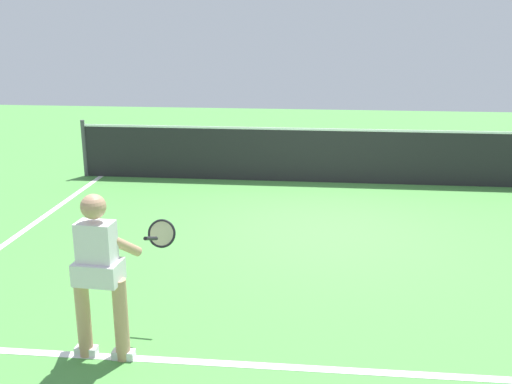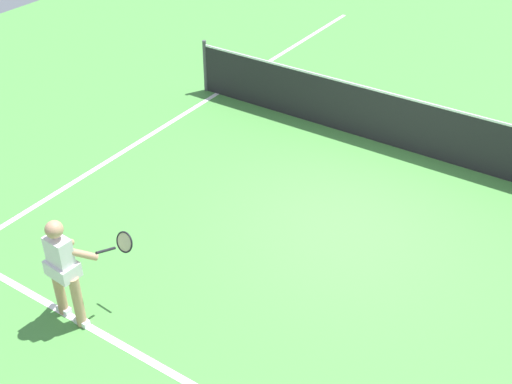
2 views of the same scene
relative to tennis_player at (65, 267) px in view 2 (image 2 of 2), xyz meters
The scene contains 4 objects.
ground_plane 4.30m from the tennis_player, 62.31° to the left, with size 24.65×24.65×0.00m, color #4C9342.
sideline_left_marking 4.51m from the tennis_player, 122.39° to the left, with size 0.10×16.96×0.01m, color white.
court_net 6.64m from the tennis_player, 72.81° to the left, with size 9.34×0.08×1.11m.
tennis_player is the anchor object (origin of this frame).
Camera 2 is at (3.35, -7.53, 6.12)m, focal length 45.97 mm.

